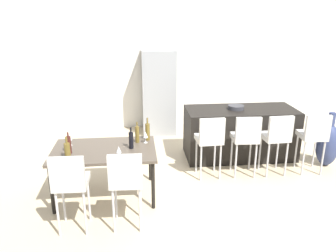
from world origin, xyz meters
The scene contains 22 objects.
ground_plane centered at (0.00, 0.00, 0.00)m, with size 10.00×10.00×0.00m, color #C6B28E.
back_wall centered at (0.00, 2.72, 1.45)m, with size 10.00×0.12×2.90m, color silver.
kitchen_island centered at (0.65, 0.75, 0.46)m, with size 2.00×0.86×0.92m, color black.
bar_chair_left centered at (-0.11, -0.06, 0.70)m, with size 0.42×0.42×1.05m.
bar_chair_middle centered at (0.48, -0.06, 0.70)m, with size 0.42×0.42×1.05m.
bar_chair_right centered at (1.00, -0.06, 0.70)m, with size 0.42×0.42×1.05m.
bar_chair_far centered at (1.63, -0.06, 0.70)m, with size 0.43×0.43×1.05m.
dining_table centered at (-1.74, -0.48, 0.68)m, with size 1.47×0.96×0.74m.
dining_chair_near centered at (-2.07, -1.33, 0.70)m, with size 0.41×0.41×1.05m.
dining_chair_far centered at (-1.41, -1.33, 0.70)m, with size 0.41×0.41×1.05m.
wine_bottle_far centered at (-1.26, -0.26, 0.87)m, with size 0.06×0.06×0.32m.
wine_bottle_corner centered at (-2.20, -0.58, 0.87)m, with size 0.07×0.07×0.31m.
wine_bottle_end centered at (-1.10, -0.17, 0.88)m, with size 0.07×0.07×0.35m.
wine_bottle_left centered at (-1.35, -0.49, 0.87)m, with size 0.06×0.06×0.32m.
wine_bottle_inner centered at (-2.19, -0.76, 0.86)m, with size 0.08×0.08×0.31m.
wine_glass_middle centered at (-1.14, -0.29, 0.86)m, with size 0.07×0.07×0.17m.
wine_glass_right centered at (-2.25, -0.29, 0.86)m, with size 0.07×0.07×0.17m.
wine_glass_near centered at (-1.51, -0.82, 0.86)m, with size 0.07×0.07×0.17m.
refrigerator centered at (-0.76, 2.28, 0.92)m, with size 0.72×0.68×1.84m, color #939699.
fruit_bowl centered at (0.55, 0.76, 0.96)m, with size 0.29×0.29×0.07m, color #333338.
floor_vase centered at (2.07, 0.20, 0.39)m, with size 0.39×0.39×0.97m.
potted_plant centered at (2.12, 2.27, 0.30)m, with size 0.33×0.33×0.54m.
Camera 1 is at (-1.27, -5.01, 2.60)m, focal length 36.15 mm.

